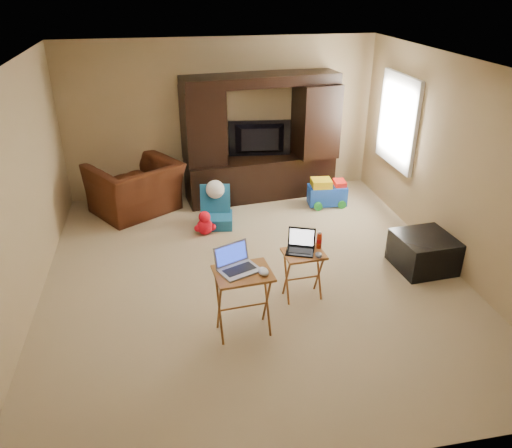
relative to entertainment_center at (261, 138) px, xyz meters
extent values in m
plane|color=tan|center=(-0.58, -2.42, -0.99)|extent=(5.50, 5.50, 0.00)
plane|color=silver|center=(-0.58, -2.42, 1.51)|extent=(5.50, 5.50, 0.00)
plane|color=tan|center=(-0.58, 0.33, 0.26)|extent=(5.00, 0.00, 5.00)
plane|color=tan|center=(-0.58, -5.17, 0.26)|extent=(5.00, 0.00, 5.00)
plane|color=tan|center=(-3.08, -2.42, 0.26)|extent=(0.00, 5.50, 5.50)
plane|color=tan|center=(1.92, -2.42, 0.26)|extent=(0.00, 5.50, 5.50)
plane|color=white|center=(1.90, -0.87, 0.41)|extent=(0.00, 1.20, 1.20)
cube|color=white|center=(1.88, -0.87, 0.41)|extent=(0.06, 1.14, 1.34)
cube|color=black|center=(0.00, 0.00, 0.00)|extent=(2.48, 0.88, 1.99)
imported|color=black|center=(0.00, 0.04, -0.04)|extent=(1.02, 0.24, 0.58)
imported|color=#481E0F|center=(-2.00, -0.26, -0.60)|extent=(1.60, 1.56, 0.79)
cube|color=black|center=(1.56, -2.64, -0.78)|extent=(0.72, 0.72, 0.43)
cube|color=brown|center=(-0.87, -3.48, -0.63)|extent=(0.59, 0.49, 0.72)
cube|color=#A46327|center=(-0.11, -2.98, -0.70)|extent=(0.47, 0.39, 0.58)
cube|color=#ACACB0|center=(-0.90, -3.45, -0.15)|extent=(0.47, 0.43, 0.24)
cube|color=black|center=(-0.15, -2.96, -0.29)|extent=(0.38, 0.35, 0.24)
ellipsoid|color=silver|center=(-0.68, -3.55, -0.24)|extent=(0.11, 0.16, 0.06)
ellipsoid|color=#46464B|center=(0.02, -3.10, -0.39)|extent=(0.09, 0.13, 0.05)
cylinder|color=red|center=(0.09, -2.90, -0.32)|extent=(0.06, 0.06, 0.18)
camera|label=1|loc=(-1.53, -7.57, 2.33)|focal=35.00mm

